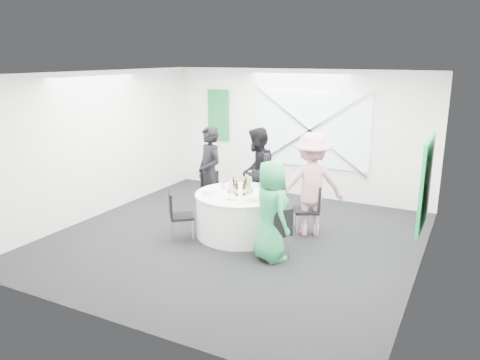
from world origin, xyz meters
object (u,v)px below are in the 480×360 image
at_px(chair_back, 260,188).
at_px(person_woman_pink, 311,185).
at_px(chair_back_right, 311,205).
at_px(person_man_back_left, 210,173).
at_px(chair_front_right, 279,229).
at_px(person_man_back, 257,172).
at_px(banquet_table, 240,214).
at_px(green_water_bottle, 249,188).
at_px(person_woman_green, 271,211).
at_px(chair_front_left, 177,212).
at_px(clear_water_bottle, 231,187).
at_px(chair_back_left, 212,192).

xyz_separation_m(chair_back, person_woman_pink, (1.18, -0.46, 0.34)).
height_order(chair_back_right, person_man_back_left, person_man_back_left).
distance_m(chair_back, chair_back_right, 1.28).
height_order(chair_front_right, person_man_back, person_man_back).
bearing_deg(banquet_table, person_man_back_left, 149.72).
relative_size(person_man_back, green_water_bottle, 5.95).
bearing_deg(person_woman_green, green_water_bottle, -6.72).
relative_size(person_man_back, person_woman_pink, 0.96).
height_order(chair_front_left, person_man_back_left, person_man_back_left).
relative_size(chair_back_right, clear_water_bottle, 3.39).
bearing_deg(banquet_table, green_water_bottle, 12.75).
distance_m(chair_back_right, person_woman_pink, 0.38).
relative_size(chair_back, person_man_back_left, 0.54).
distance_m(person_man_back, green_water_bottle, 1.09).
distance_m(chair_front_right, chair_front_left, 1.84).
height_order(chair_back_right, person_woman_green, person_woman_green).
height_order(banquet_table, chair_front_right, chair_front_right).
bearing_deg(chair_back, chair_back_right, -26.46).
xyz_separation_m(chair_front_right, person_man_back_left, (-1.93, 1.16, 0.42)).
relative_size(chair_front_left, person_woman_green, 0.54).
relative_size(chair_front_left, green_water_bottle, 2.89).
xyz_separation_m(chair_back, person_woman_green, (0.98, -1.73, 0.21)).
bearing_deg(person_man_back_left, green_water_bottle, 5.07).
bearing_deg(person_man_back_left, chair_back_left, 65.15).
bearing_deg(clear_water_bottle, chair_front_right, -26.84).
distance_m(person_man_back_left, clear_water_bottle, 0.97).
bearing_deg(person_man_back, chair_front_left, -30.05).
relative_size(chair_front_left, person_man_back_left, 0.47).
distance_m(banquet_table, chair_front_left, 1.10).
height_order(chair_front_right, person_man_back_left, person_man_back_left).
distance_m(chair_front_right, green_water_bottle, 1.13).
bearing_deg(banquet_table, chair_front_right, -31.63).
relative_size(chair_back, chair_back_right, 1.06).
bearing_deg(person_man_back_left, chair_front_left, -55.25).
xyz_separation_m(banquet_table, chair_back, (-0.10, 1.04, 0.19)).
height_order(chair_back_left, chair_front_right, chair_back_left).
bearing_deg(person_woman_green, person_man_back, -20.84).
bearing_deg(green_water_bottle, person_woman_pink, 30.37).
relative_size(banquet_table, chair_back, 1.61).
distance_m(chair_back_right, clear_water_bottle, 1.43).
bearing_deg(clear_water_bottle, green_water_bottle, 11.61).
height_order(banquet_table, green_water_bottle, green_water_bottle).
relative_size(person_man_back, person_woman_green, 1.12).
xyz_separation_m(chair_front_left, person_man_back_left, (-0.10, 1.25, 0.40)).
bearing_deg(chair_front_right, clear_water_bottle, -85.21).
bearing_deg(chair_back, clear_water_bottle, -98.55).
height_order(chair_back, person_woman_pink, person_woman_pink).
bearing_deg(chair_front_left, person_woman_green, -129.46).
xyz_separation_m(person_man_back, person_woman_pink, (1.27, -0.49, 0.03)).
xyz_separation_m(chair_back_right, chair_front_left, (-1.94, -1.28, -0.04)).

